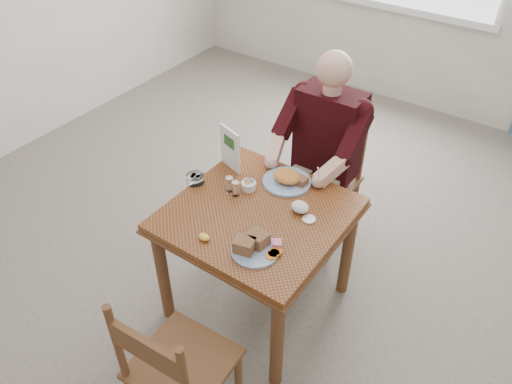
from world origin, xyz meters
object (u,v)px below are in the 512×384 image
Objects in this scene: chair_near at (176,370)px; far_plate at (288,179)px; chair_far at (325,178)px; table at (258,226)px; near_plate at (254,246)px; diner at (323,142)px.

chair_near is 3.38× the size of far_plate.
far_plate is (0.00, -0.49, 0.30)m from chair_far.
table is 0.33m from far_plate.
chair_near is 0.67m from near_plate.
near_plate is 0.57m from far_plate.
table is 0.87m from chair_near.
chair_far is 1.00× the size of chair_near.
table is 0.73m from diner.
table is 3.51× the size of near_plate.
chair_far is at bearing 98.23° from near_plate.
near_plate is 0.93× the size of far_plate.
diner is (0.00, -0.09, 0.33)m from chair_far.
table is 0.97× the size of chair_far.
chair_far is 1.65m from chair_near.
diner reaches higher than chair_far.
chair_far is 0.58m from far_plate.
table is at bearing -90.12° from far_plate.
table is 0.66× the size of diner.
chair_far is at bearing 90.01° from diner.
far_plate is (-0.15, 0.55, -0.00)m from near_plate.
chair_near is (0.14, -1.64, 0.00)m from chair_far.
table is at bearing 99.48° from chair_near.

